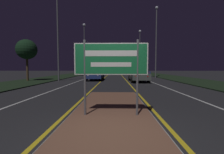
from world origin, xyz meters
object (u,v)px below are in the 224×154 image
(car_receding_0, at_px, (138,75))
(car_approaching_0, at_px, (96,74))
(streetlight_right_near, at_px, (156,36))
(car_receding_1, at_px, (144,72))
(streetlight_left_far, at_px, (84,41))
(streetlight_right_far, at_px, (140,44))
(streetlight_left_near, at_px, (58,24))
(highway_sign, at_px, (111,62))
(car_approaching_1, at_px, (88,72))

(car_receding_0, bearing_deg, car_approaching_0, 158.43)
(streetlight_right_near, bearing_deg, car_receding_1, 93.92)
(car_receding_0, bearing_deg, streetlight_right_near, 60.56)
(streetlight_left_far, relative_size, streetlight_right_far, 0.97)
(streetlight_left_near, relative_size, car_receding_1, 2.40)
(highway_sign, relative_size, car_approaching_0, 0.53)
(car_receding_0, bearing_deg, car_receding_1, 76.59)
(car_receding_1, height_order, car_approaching_1, car_approaching_1)
(car_receding_0, distance_m, car_approaching_0, 5.54)
(highway_sign, relative_size, car_approaching_1, 0.49)
(streetlight_left_far, bearing_deg, streetlight_left_near, -91.12)
(streetlight_left_far, bearing_deg, streetlight_right_near, -32.69)
(streetlight_right_near, relative_size, streetlight_right_far, 0.98)
(streetlight_right_far, height_order, car_approaching_0, streetlight_right_far)
(car_approaching_1, bearing_deg, streetlight_right_near, -35.55)
(highway_sign, height_order, streetlight_right_near, streetlight_right_near)
(streetlight_left_near, height_order, streetlight_right_far, streetlight_right_far)
(streetlight_right_far, relative_size, car_receding_0, 2.41)
(car_receding_0, relative_size, car_receding_1, 1.01)
(streetlight_right_near, height_order, car_approaching_0, streetlight_right_near)
(streetlight_right_far, relative_size, car_approaching_0, 2.59)
(streetlight_left_near, distance_m, car_receding_1, 18.92)
(car_approaching_0, xyz_separation_m, car_approaching_1, (-3.47, 13.32, -0.02))
(highway_sign, bearing_deg, streetlight_right_far, 79.30)
(car_receding_0, height_order, car_approaching_0, car_approaching_0)
(streetlight_left_near, bearing_deg, streetlight_right_near, 23.72)
(streetlight_left_near, xyz_separation_m, car_receding_1, (12.64, 12.72, -6.04))
(streetlight_left_near, height_order, streetlight_left_far, streetlight_left_near)
(streetlight_right_far, xyz_separation_m, car_approaching_1, (-12.31, -6.49, -6.84))
(highway_sign, distance_m, car_receding_1, 26.64)
(car_approaching_1, bearing_deg, highway_sign, -78.13)
(streetlight_right_near, distance_m, car_approaching_0, 11.46)
(car_approaching_1, bearing_deg, car_receding_1, -8.86)
(streetlight_right_far, relative_size, car_approaching_1, 2.35)
(car_approaching_1, bearing_deg, streetlight_right_far, 27.79)
(highway_sign, height_order, streetlight_right_far, streetlight_right_far)
(highway_sign, height_order, car_approaching_0, highway_sign)
(car_receding_0, bearing_deg, highway_sign, -102.62)
(streetlight_left_far, relative_size, car_approaching_1, 2.28)
(streetlight_left_near, relative_size, car_approaching_1, 2.32)
(streetlight_right_far, xyz_separation_m, car_receding_1, (-0.47, -8.34, -6.84))
(streetlight_left_far, distance_m, car_receding_0, 18.53)
(streetlight_left_near, relative_size, car_approaching_0, 2.55)
(highway_sign, relative_size, car_receding_0, 0.50)
(car_approaching_1, bearing_deg, car_receding_0, -60.68)
(highway_sign, xyz_separation_m, car_approaching_0, (-2.37, 14.47, -0.97))
(streetlight_left_near, bearing_deg, car_receding_1, 45.19)
(streetlight_right_near, relative_size, car_approaching_1, 2.30)
(streetlight_right_far, height_order, car_receding_1, streetlight_right_far)
(car_approaching_0, bearing_deg, car_approaching_1, 104.60)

